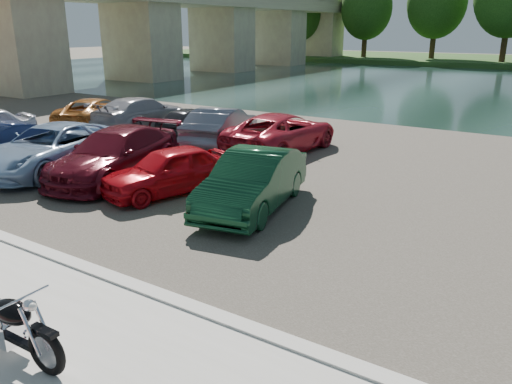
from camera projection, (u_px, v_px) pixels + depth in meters
ground at (57, 361)px, 6.97m from camera, size 200.00×200.00×0.00m
kerb at (156, 295)px, 8.55m from camera, size 60.00×0.30×0.14m
parking_lot at (355, 175)px, 15.76m from camera, size 60.00×18.00×0.04m
river at (496, 88)px, 38.95m from camera, size 120.00×40.00×0.00m
bridge at (216, 18)px, 52.42m from camera, size 7.00×56.00×8.55m
car_1 at (2, 143)px, 17.28m from camera, size 1.51×3.86×1.25m
car_2 at (52, 148)px, 15.95m from camera, size 3.34×5.65×1.47m
car_3 at (115, 154)px, 15.16m from camera, size 3.04×5.44×1.49m
car_4 at (169, 170)px, 13.80m from camera, size 2.65×4.11×1.30m
car_5 at (253, 181)px, 12.56m from camera, size 2.38×4.64×1.46m
car_6 at (96, 112)px, 23.50m from camera, size 3.59×5.12×1.30m
car_7 at (142, 113)px, 22.69m from camera, size 2.16×5.06×1.45m
car_8 at (190, 121)px, 21.40m from camera, size 1.85×3.73×1.22m
car_9 at (221, 126)px, 19.48m from camera, size 2.67×4.78×1.49m
car_10 at (281, 132)px, 18.51m from camera, size 2.61×5.28×1.44m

